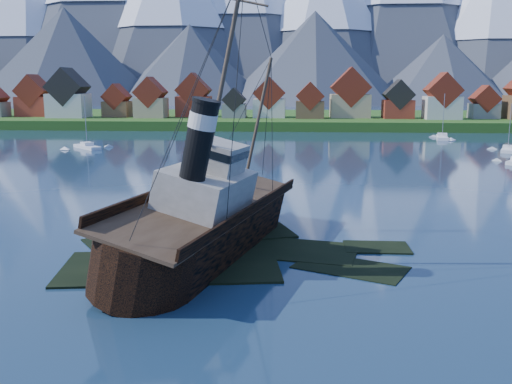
# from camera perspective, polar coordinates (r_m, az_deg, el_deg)

# --- Properties ---
(ground) EXTENTS (1400.00, 1400.00, 0.00)m
(ground) POSITION_cam_1_polar(r_m,az_deg,el_deg) (49.97, -4.61, -6.90)
(ground) COLOR #1C344F
(ground) RESTS_ON ground
(shoal) EXTENTS (31.71, 21.24, 1.14)m
(shoal) POSITION_cam_1_polar(r_m,az_deg,el_deg) (51.88, -2.30, -6.59)
(shoal) COLOR black
(shoal) RESTS_ON ground
(shore_bank) EXTENTS (600.00, 80.00, 3.20)m
(shore_bank) POSITION_cam_1_polar(r_m,az_deg,el_deg) (217.67, 2.06, 6.94)
(shore_bank) COLOR #184B15
(shore_bank) RESTS_ON ground
(seawall) EXTENTS (600.00, 2.50, 2.00)m
(seawall) POSITION_cam_1_polar(r_m,az_deg,el_deg) (179.81, 1.65, 6.09)
(seawall) COLOR #3F3D38
(seawall) RESTS_ON ground
(town) EXTENTS (250.96, 16.69, 17.30)m
(town) POSITION_cam_1_polar(r_m,az_deg,el_deg) (203.34, -7.59, 9.10)
(town) COLOR maroon
(town) RESTS_ON ground
(tugboat_wreck) EXTENTS (7.62, 32.84, 26.02)m
(tugboat_wreck) POSITION_cam_1_polar(r_m,az_deg,el_deg) (52.66, -5.31, -2.30)
(tugboat_wreck) COLOR black
(tugboat_wreck) RESTS_ON ground
(sailboat_c) EXTENTS (8.62, 8.70, 12.63)m
(sailboat_c) POSITION_cam_1_polar(r_m,az_deg,el_deg) (138.52, -16.53, 4.30)
(sailboat_c) COLOR white
(sailboat_c) RESTS_ON ground
(sailboat_e) EXTENTS (4.78, 11.31, 12.75)m
(sailboat_e) POSITION_cam_1_polar(r_m,az_deg,el_deg) (163.88, 18.11, 5.17)
(sailboat_e) COLOR white
(sailboat_e) RESTS_ON ground
(sailboat_f) EXTENTS (5.93, 9.74, 11.06)m
(sailboat_f) POSITION_cam_1_polar(r_m,az_deg,el_deg) (139.73, 23.87, 3.85)
(sailboat_f) COLOR white
(sailboat_f) RESTS_ON ground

